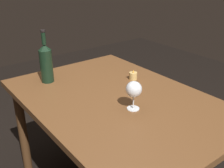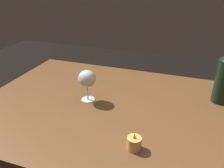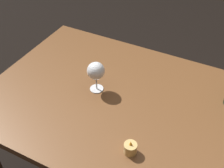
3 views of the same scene
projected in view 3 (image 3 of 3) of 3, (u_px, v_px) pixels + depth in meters
dining_table at (123, 114)px, 1.40m from camera, size 1.30×0.90×0.74m
wine_glass_left at (96, 71)px, 1.32m from camera, size 0.08×0.08×0.16m
votive_candle at (130, 149)px, 1.10m from camera, size 0.05×0.05×0.07m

